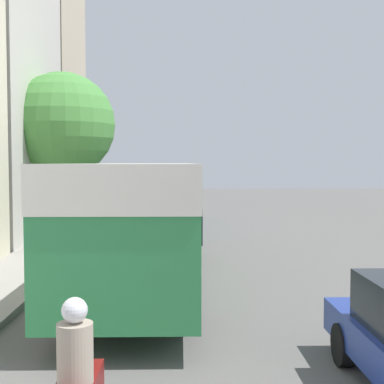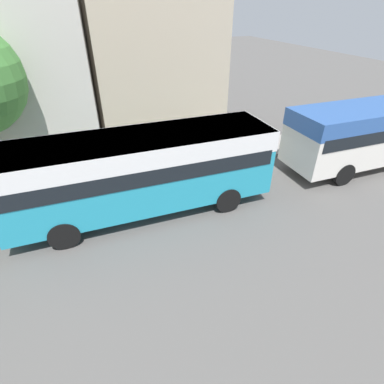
{
  "view_description": "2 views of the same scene",
  "coord_description": "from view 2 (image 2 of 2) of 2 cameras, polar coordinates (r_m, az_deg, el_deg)",
  "views": [
    {
      "loc": [
        -0.72,
        -3.62,
        3.05
      ],
      "look_at": [
        -0.09,
        25.16,
        1.49
      ],
      "focal_mm": 50.0,
      "sensor_mm": 36.0,
      "label": 1
    },
    {
      "loc": [
        7.68,
        20.68,
        6.83
      ],
      "look_at": [
        -0.56,
        23.73,
        1.2
      ],
      "focal_mm": 28.0,
      "sensor_mm": 36.0,
      "label": 2
    }
  ],
  "objects": [
    {
      "name": "building_end_row",
      "position": [
        17.56,
        -8.5,
        31.47
      ],
      "size": [
        6.43,
        6.26,
        13.12
      ],
      "color": "#BCAD93",
      "rests_on": "ground_plane"
    },
    {
      "name": "bus_following",
      "position": [
        10.75,
        -9.56,
        5.15
      ],
      "size": [
        2.54,
        9.42,
        3.0
      ],
      "color": "teal",
      "rests_on": "ground_plane"
    },
    {
      "name": "bus_third_in_line",
      "position": [
        16.82,
        32.69,
        10.57
      ],
      "size": [
        2.51,
        9.51,
        2.96
      ],
      "color": "silver",
      "rests_on": "ground_plane"
    },
    {
      "name": "pedestrian_near_curb",
      "position": [
        13.7,
        -4.79,
        7.67
      ],
      "size": [
        0.36,
        0.36,
        1.79
      ],
      "color": "#232838",
      "rests_on": "sidewalk"
    }
  ]
}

